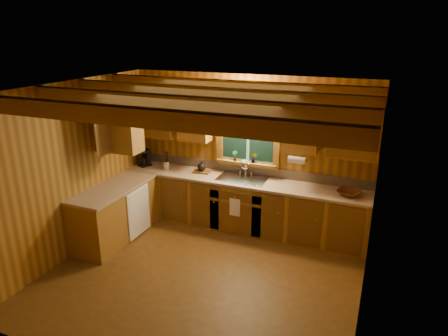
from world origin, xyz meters
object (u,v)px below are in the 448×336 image
Objects in this scene: sink at (242,181)px; wicker_basket at (349,193)px; coffee_maker at (145,158)px; cutting_board at (202,172)px.

wicker_basket is (1.74, -0.06, 0.09)m from sink.
sink is 1.74m from wicker_basket.
coffee_maker is (-1.90, 0.01, 0.19)m from sink.
sink is 2.38× the size of wicker_basket.
wicker_basket is at bearing 23.08° from coffee_maker.
cutting_board is at bearing 26.02° from coffee_maker.
cutting_board is (-0.77, 0.05, 0.06)m from sink.
cutting_board is (1.13, 0.04, -0.14)m from coffee_maker.
coffee_maker reaches higher than wicker_basket.
sink is at bearing -10.88° from cutting_board.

